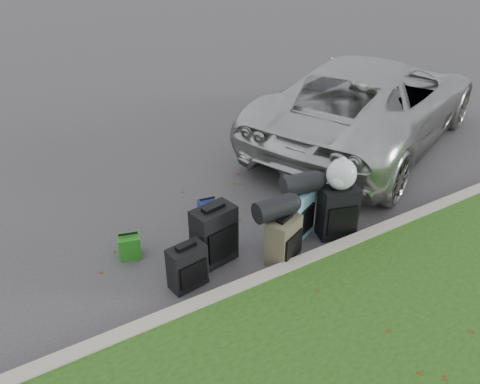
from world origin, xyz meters
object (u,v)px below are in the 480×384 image
suitcase_olive (283,240)px  suitcase_large_black_left (214,235)px  suv (371,101)px  suitcase_small_black (187,267)px  tote_green (130,246)px  tote_navy (208,209)px  suitcase_large_black_right (337,212)px  suitcase_teal (296,215)px

suitcase_olive → suitcase_large_black_left: bearing=125.9°
suv → suitcase_small_black: bearing=89.5°
tote_green → tote_navy: 1.30m
suv → suitcase_large_black_right: suv is taller
suitcase_olive → suitcase_large_black_right: size_ratio=0.83×
suitcase_large_black_right → tote_navy: suitcase_large_black_right is taller
suitcase_olive → tote_navy: suitcase_olive is taller
suitcase_small_black → tote_navy: bearing=45.4°
suitcase_teal → tote_navy: bearing=104.1°
suitcase_small_black → suitcase_large_black_left: size_ratio=0.72×
suitcase_small_black → suitcase_olive: (1.22, -0.18, 0.03)m
suv → suitcase_large_black_left: bearing=88.9°
suitcase_large_black_left → suitcase_olive: suitcase_large_black_left is taller
suitcase_olive → suitcase_teal: 0.57m
suitcase_large_black_left → suitcase_large_black_right: (1.66, -0.36, -0.01)m
suv → suitcase_olive: (-3.56, -2.19, -0.50)m
suitcase_large_black_right → tote_green: suitcase_large_black_right is taller
suitcase_large_black_left → tote_green: 1.10m
suv → tote_green: 5.33m
suitcase_large_black_left → suitcase_olive: (0.73, -0.44, -0.07)m
suitcase_small_black → suitcase_olive: 1.24m
suitcase_olive → suitcase_teal: size_ratio=0.91×
suitcase_small_black → suv: bearing=14.8°
tote_green → suitcase_teal: bearing=-3.7°
tote_green → tote_navy: (1.27, 0.31, -0.02)m
suitcase_small_black → suitcase_teal: 1.69m
suitcase_teal → tote_navy: (-0.80, 1.03, -0.20)m
suitcase_olive → tote_green: (-1.61, 1.06, -0.15)m
tote_navy → suitcase_small_black: bearing=-117.0°
suitcase_small_black → suitcase_large_black_right: bearing=-10.8°
suv → suitcase_olive: size_ratio=9.59×
suv → tote_navy: size_ratio=21.89×
tote_green → suitcase_small_black: bearing=-50.5°
suitcase_small_black → suitcase_teal: size_ratio=0.81×
suv → suitcase_small_black: suv is taller
suitcase_olive → tote_green: size_ratio=2.01×
suitcase_large_black_left → tote_navy: suitcase_large_black_left is taller
suitcase_olive → suitcase_teal: bearing=13.5°
suitcase_olive → suitcase_large_black_right: 0.94m
suv → suitcase_teal: 3.64m
suitcase_large_black_left → tote_navy: size_ratio=2.84×
suitcase_teal → tote_navy: suitcase_teal is taller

